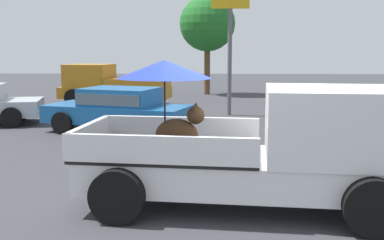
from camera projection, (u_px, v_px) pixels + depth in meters
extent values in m
plane|color=#38383D|center=(242.00, 206.00, 7.42)|extent=(80.00, 80.00, 0.00)
cylinder|color=black|center=(345.00, 170.00, 8.09)|extent=(0.82, 0.36, 0.80)
cylinder|color=black|center=(373.00, 207.00, 6.17)|extent=(0.82, 0.36, 0.80)
cylinder|color=black|center=(149.00, 163.00, 8.56)|extent=(0.82, 0.36, 0.80)
cylinder|color=black|center=(117.00, 196.00, 6.64)|extent=(0.82, 0.36, 0.80)
cube|color=white|center=(243.00, 171.00, 7.34)|extent=(5.16, 2.30, 0.50)
cube|color=white|center=(337.00, 124.00, 7.03)|extent=(2.28, 2.06, 1.08)
cube|color=black|center=(171.00, 152.00, 7.45)|extent=(2.97, 2.12, 0.06)
cube|color=white|center=(180.00, 128.00, 8.32)|extent=(2.80, 0.39, 0.40)
cube|color=white|center=(159.00, 150.00, 6.51)|extent=(2.80, 0.39, 0.40)
cube|color=white|center=(89.00, 135.00, 7.60)|extent=(0.29, 1.84, 0.40)
ellipsoid|color=#472D19|center=(177.00, 135.00, 7.30)|extent=(0.71, 0.39, 0.52)
sphere|color=#472D19|center=(196.00, 115.00, 7.21)|extent=(0.31, 0.31, 0.28)
cone|color=#472D19|center=(196.00, 106.00, 7.27)|extent=(0.10, 0.10, 0.12)
cone|color=#472D19|center=(195.00, 107.00, 7.11)|extent=(0.10, 0.10, 0.12)
cylinder|color=black|center=(165.00, 114.00, 7.23)|extent=(0.03, 0.03, 1.19)
cone|color=#1E33B7|center=(164.00, 69.00, 7.13)|extent=(1.60, 1.60, 0.28)
cylinder|color=black|center=(73.00, 98.00, 20.20)|extent=(0.79, 0.36, 0.76)
cylinder|color=black|center=(90.00, 94.00, 22.06)|extent=(0.79, 0.36, 0.76)
cylinder|color=black|center=(145.00, 99.00, 19.67)|extent=(0.79, 0.36, 0.76)
cylinder|color=black|center=(156.00, 95.00, 21.52)|extent=(0.79, 0.36, 0.76)
cube|color=#B27219|center=(116.00, 92.00, 20.84)|extent=(5.00, 2.44, 0.50)
cube|color=#B27219|center=(90.00, 75.00, 20.92)|extent=(2.13, 2.04, 1.00)
cube|color=#B27219|center=(137.00, 83.00, 20.60)|extent=(2.92, 2.15, 0.40)
cylinder|color=black|center=(63.00, 123.00, 13.65)|extent=(0.70, 0.40, 0.66)
cylinder|color=black|center=(94.00, 115.00, 15.30)|extent=(0.70, 0.40, 0.66)
cylinder|color=black|center=(147.00, 128.00, 12.79)|extent=(0.70, 0.40, 0.66)
cylinder|color=black|center=(170.00, 119.00, 14.43)|extent=(0.70, 0.40, 0.66)
cube|color=#195999|center=(118.00, 114.00, 14.01)|extent=(4.63, 2.94, 0.52)
cube|color=#195999|center=(120.00, 97.00, 13.90)|extent=(2.48, 2.14, 0.56)
cube|color=#4C606B|center=(120.00, 97.00, 13.90)|extent=(2.44, 2.20, 0.32)
cylinder|color=black|center=(21.00, 110.00, 16.46)|extent=(0.69, 0.35, 0.66)
cylinder|color=black|center=(11.00, 117.00, 14.75)|extent=(0.69, 0.35, 0.66)
cylinder|color=#59595B|center=(230.00, 63.00, 17.35)|extent=(0.16, 0.16, 3.94)
cylinder|color=brown|center=(207.00, 69.00, 25.60)|extent=(0.32, 0.32, 2.79)
sphere|color=#1E6623|center=(207.00, 23.00, 25.23)|extent=(3.02, 3.02, 3.02)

